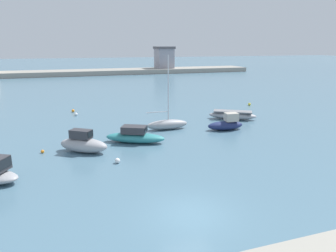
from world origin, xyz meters
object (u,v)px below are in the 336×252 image
(moored_boat_2, at_px, (135,136))
(mooring_buoy_2, at_px, (249,104))
(moored_boat_1, at_px, (83,144))
(mooring_buoy_0, at_px, (117,161))
(moored_boat_3, at_px, (167,124))
(mooring_buoy_4, at_px, (73,111))
(moored_boat_5, at_px, (232,115))
(mooring_buoy_1, at_px, (76,114))
(moored_boat_4, at_px, (226,124))
(mooring_buoy_3, at_px, (42,151))

(moored_boat_2, bearing_deg, mooring_buoy_2, 58.20)
(moored_boat_1, xyz_separation_m, mooring_buoy_0, (2.06, -3.17, -0.47))
(moored_boat_3, height_order, mooring_buoy_0, moored_boat_3)
(mooring_buoy_2, distance_m, mooring_buoy_4, 23.09)
(moored_boat_1, bearing_deg, moored_boat_5, 55.07)
(mooring_buoy_2, bearing_deg, mooring_buoy_1, 177.61)
(moored_boat_2, xyz_separation_m, moored_boat_3, (3.89, 3.14, -0.02))
(mooring_buoy_1, bearing_deg, mooring_buoy_4, 96.75)
(moored_boat_4, relative_size, mooring_buoy_0, 9.79)
(mooring_buoy_2, bearing_deg, moored_boat_2, -148.57)
(moored_boat_3, height_order, mooring_buoy_1, moored_boat_3)
(moored_boat_4, bearing_deg, mooring_buoy_4, 141.68)
(moored_boat_3, height_order, moored_boat_5, moored_boat_3)
(moored_boat_1, height_order, moored_boat_2, moored_boat_1)
(mooring_buoy_1, bearing_deg, moored_boat_5, -23.93)
(mooring_buoy_0, distance_m, mooring_buoy_4, 18.75)
(moored_boat_4, height_order, mooring_buoy_4, moored_boat_4)
(mooring_buoy_1, relative_size, mooring_buoy_4, 1.01)
(moored_boat_1, bearing_deg, mooring_buoy_4, 125.98)
(moored_boat_2, height_order, mooring_buoy_0, moored_boat_2)
(mooring_buoy_0, bearing_deg, moored_boat_1, 123.03)
(moored_boat_1, height_order, moored_boat_4, moored_boat_1)
(moored_boat_5, relative_size, mooring_buoy_1, 14.30)
(moored_boat_3, bearing_deg, mooring_buoy_4, 127.58)
(moored_boat_3, xyz_separation_m, mooring_buoy_4, (-8.43, 11.20, -0.35))
(mooring_buoy_3, bearing_deg, mooring_buoy_1, 76.66)
(moored_boat_3, bearing_deg, moored_boat_1, -151.93)
(mooring_buoy_4, bearing_deg, mooring_buoy_3, -100.44)
(moored_boat_1, height_order, mooring_buoy_1, moored_boat_1)
(moored_boat_3, xyz_separation_m, mooring_buoy_1, (-8.17, 9.01, -0.34))
(moored_boat_4, bearing_deg, mooring_buoy_3, -169.29)
(moored_boat_3, distance_m, mooring_buoy_3, 11.70)
(moored_boat_1, height_order, mooring_buoy_0, moored_boat_1)
(mooring_buoy_0, relative_size, mooring_buoy_1, 1.02)
(moored_boat_3, relative_size, moored_boat_4, 1.96)
(moored_boat_1, height_order, mooring_buoy_2, moored_boat_1)
(moored_boat_5, bearing_deg, mooring_buoy_3, -133.48)
(moored_boat_2, relative_size, moored_boat_4, 1.42)
(mooring_buoy_0, relative_size, mooring_buoy_3, 1.43)
(mooring_buoy_3, relative_size, mooring_buoy_4, 0.73)
(mooring_buoy_4, bearing_deg, moored_boat_5, -29.62)
(moored_boat_4, xyz_separation_m, moored_boat_5, (2.81, 3.71, -0.13))
(moored_boat_1, distance_m, mooring_buoy_4, 15.45)
(mooring_buoy_0, distance_m, mooring_buoy_2, 25.72)
(moored_boat_2, bearing_deg, mooring_buoy_3, -150.17)
(moored_boat_5, xyz_separation_m, mooring_buoy_3, (-19.34, -5.28, -0.32))
(moored_boat_1, height_order, mooring_buoy_3, moored_boat_1)
(moored_boat_3, relative_size, mooring_buoy_2, 18.96)
(moored_boat_2, distance_m, moored_boat_3, 5.00)
(moored_boat_4, xyz_separation_m, mooring_buoy_1, (-13.55, 10.97, -0.40))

